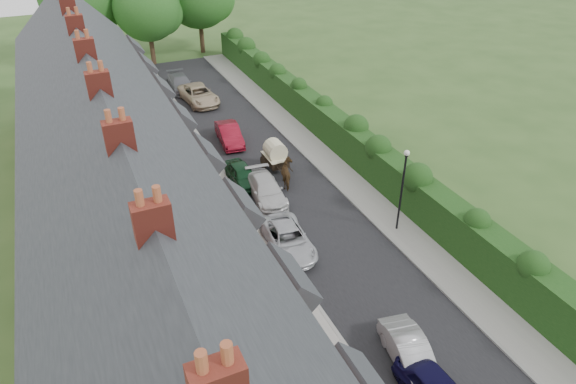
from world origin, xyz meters
name	(u,v)px	position (x,y,z in m)	size (l,w,h in m)	color
ground	(385,290)	(0.00, 0.00, 0.00)	(140.00, 140.00, 0.00)	#2D4C1E
road	(285,187)	(-0.50, 11.00, 0.01)	(6.00, 58.00, 0.02)	black
pavement_hedge_side	(340,173)	(3.60, 11.00, 0.06)	(2.20, 58.00, 0.12)	gray
pavement_house_side	(229,199)	(-4.35, 11.00, 0.06)	(1.70, 58.00, 0.12)	gray
kerb_hedge_side	(326,176)	(2.55, 11.00, 0.07)	(0.18, 58.00, 0.13)	gray
kerb_house_side	(241,196)	(-3.55, 11.00, 0.07)	(0.18, 58.00, 0.13)	gray
hedge	(364,148)	(5.40, 11.00, 1.60)	(2.10, 58.00, 2.85)	#113310
terrace_row	(112,166)	(-10.87, 9.98, 4.47)	(9.05, 40.50, 11.50)	brown
garden_wall_row	(219,205)	(-5.35, 10.00, 0.46)	(0.35, 40.35, 1.10)	maroon
lamppost	(403,181)	(3.40, 4.00, 3.30)	(0.32, 0.32, 5.16)	black
tree_far_left	(150,9)	(-2.65, 40.08, 5.71)	(7.14, 6.80, 9.29)	#332316
car_silver_a	(411,354)	(-1.60, -4.20, 0.65)	(1.38, 3.94, 1.30)	#9E9EA2
car_silver_b	(288,239)	(-3.00, 5.00, 0.64)	(2.14, 4.64, 1.29)	#B9BBC1
car_white	(266,190)	(-2.17, 10.17, 0.66)	(1.85, 4.56, 1.32)	silver
car_green	(242,175)	(-2.87, 12.60, 0.65)	(1.53, 3.80, 1.29)	#10351B
car_red	(229,134)	(-1.72, 18.64, 0.70)	(1.49, 4.28, 1.41)	maroon
car_beige	(199,95)	(-1.60, 27.40, 0.74)	(2.45, 5.31, 1.48)	tan
car_grey	(181,83)	(-2.30, 31.18, 0.69)	(1.94, 4.76, 1.38)	slate
horse	(288,174)	(-0.22, 11.14, 0.84)	(0.90, 1.98, 1.68)	#412D17
horse_cart	(275,154)	(-0.22, 13.28, 1.29)	(1.41, 3.12, 2.25)	black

